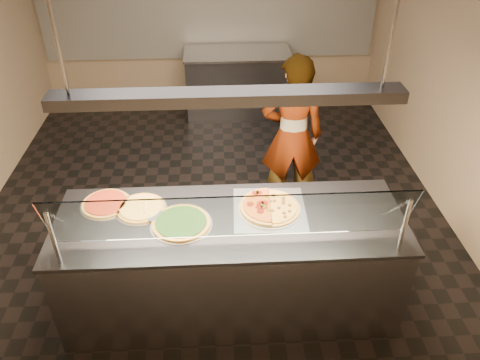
{
  "coord_description": "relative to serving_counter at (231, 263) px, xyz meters",
  "views": [
    {
      "loc": [
        0.06,
        -3.98,
        3.21
      ],
      "look_at": [
        0.24,
        -0.81,
        1.02
      ],
      "focal_mm": 35.0,
      "sensor_mm": 36.0,
      "label": 1
    }
  ],
  "objects": [
    {
      "name": "ground",
      "position": [
        -0.14,
        1.21,
        -0.48
      ],
      "size": [
        5.0,
        6.0,
        0.02
      ],
      "primitive_type": "cube",
      "color": "black",
      "rests_on": "ground"
    },
    {
      "name": "wall_back",
      "position": [
        -0.14,
        4.22,
        1.03
      ],
      "size": [
        5.0,
        0.02,
        3.0
      ],
      "primitive_type": "cube",
      "color": "#907C5D",
      "rests_on": "ground"
    },
    {
      "name": "wall_right",
      "position": [
        2.37,
        1.21,
        1.03
      ],
      "size": [
        0.02,
        6.0,
        3.0
      ],
      "primitive_type": "cube",
      "color": "#907C5D",
      "rests_on": "ground"
    },
    {
      "name": "tile_band",
      "position": [
        -0.14,
        4.19,
        0.83
      ],
      "size": [
        4.9,
        0.02,
        1.2
      ],
      "primitive_type": "cube",
      "color": "silver",
      "rests_on": "wall_back"
    },
    {
      "name": "serving_counter",
      "position": [
        0.0,
        0.0,
        0.0
      ],
      "size": [
        2.7,
        0.94,
        0.93
      ],
      "color": "#B7B7BC",
      "rests_on": "ground"
    },
    {
      "name": "sneeze_guard",
      "position": [
        -0.0,
        -0.34,
        0.76
      ],
      "size": [
        2.46,
        0.18,
        0.54
      ],
      "color": "#B7B7BC",
      "rests_on": "serving_counter"
    },
    {
      "name": "perforated_tray",
      "position": [
        0.32,
        0.11,
        0.47
      ],
      "size": [
        0.58,
        0.58,
        0.01
      ],
      "color": "silver",
      "rests_on": "serving_counter"
    },
    {
      "name": "half_pizza_pepperoni",
      "position": [
        0.2,
        0.11,
        0.5
      ],
      "size": [
        0.25,
        0.47,
        0.05
      ],
      "color": "olive",
      "rests_on": "perforated_tray"
    },
    {
      "name": "half_pizza_sausage",
      "position": [
        0.43,
        0.11,
        0.49
      ],
      "size": [
        0.25,
        0.47,
        0.04
      ],
      "color": "olive",
      "rests_on": "perforated_tray"
    },
    {
      "name": "pizza_spinach",
      "position": [
        -0.37,
        -0.03,
        0.48
      ],
      "size": [
        0.47,
        0.47,
        0.03
      ],
      "color": "silver",
      "rests_on": "serving_counter"
    },
    {
      "name": "pizza_cheese",
      "position": [
        -0.7,
        0.17,
        0.48
      ],
      "size": [
        0.41,
        0.41,
        0.03
      ],
      "color": "silver",
      "rests_on": "serving_counter"
    },
    {
      "name": "pizza_tomato",
      "position": [
        -0.98,
        0.24,
        0.48
      ],
      "size": [
        0.4,
        0.4,
        0.03
      ],
      "color": "silver",
      "rests_on": "serving_counter"
    },
    {
      "name": "pizza_spatula",
      "position": [
        -0.62,
        0.11,
        0.49
      ],
      "size": [
        0.19,
        0.23,
        0.02
      ],
      "color": "#B7B7BC",
      "rests_on": "pizza_spinach"
    },
    {
      "name": "prep_table",
      "position": [
        0.25,
        3.76,
        0.0
      ],
      "size": [
        1.53,
        0.74,
        0.93
      ],
      "color": "#404046",
      "rests_on": "ground"
    },
    {
      "name": "worker",
      "position": [
        0.69,
        1.38,
        0.4
      ],
      "size": [
        0.65,
        0.44,
        1.74
      ],
      "primitive_type": "imported",
      "rotation": [
        0.0,
        0.0,
        3.1
      ],
      "color": "#28222D",
      "rests_on": "ground"
    },
    {
      "name": "heat_lamp_housing",
      "position": [
        -0.0,
        0.0,
        1.48
      ],
      "size": [
        2.3,
        0.18,
        0.08
      ],
      "primitive_type": "cube",
      "color": "#404046",
      "rests_on": "ceiling"
    },
    {
      "name": "lamp_rod_left",
      "position": [
        -1.0,
        0.0,
        2.03
      ],
      "size": [
        0.02,
        0.02,
        1.01
      ],
      "primitive_type": "cylinder",
      "color": "#B7B7BC",
      "rests_on": "ceiling"
    },
    {
      "name": "lamp_rod_right",
      "position": [
        1.0,
        0.0,
        2.03
      ],
      "size": [
        0.02,
        0.02,
        1.01
      ],
      "primitive_type": "cylinder",
      "color": "#B7B7BC",
      "rests_on": "ceiling"
    }
  ]
}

